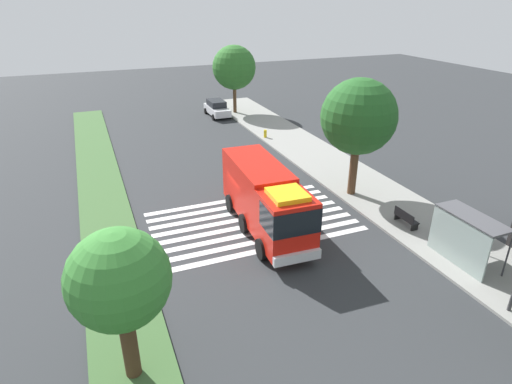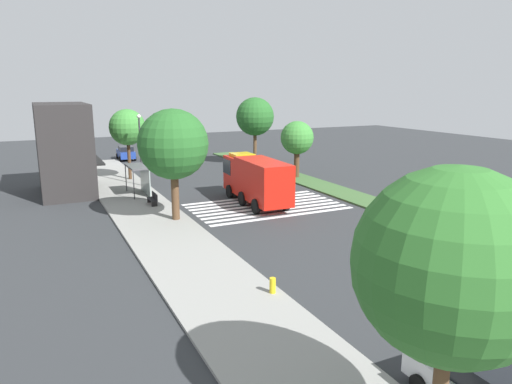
{
  "view_description": "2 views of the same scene",
  "coord_description": "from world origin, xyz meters",
  "views": [
    {
      "loc": [
        21.62,
        -8.1,
        12.19
      ],
      "look_at": [
        -0.06,
        0.63,
        1.39
      ],
      "focal_mm": 30.03,
      "sensor_mm": 36.0,
      "label": 1
    },
    {
      "loc": [
        -30.69,
        16.03,
        9.09
      ],
      "look_at": [
        -0.29,
        1.44,
        1.52
      ],
      "focal_mm": 32.97,
      "sensor_mm": 36.0,
      "label": 2
    }
  ],
  "objects": [
    {
      "name": "sidewalk_tree_far_west",
      "position": [
        -23.4,
        7.48,
        5.03
      ],
      "size": [
        4.7,
        4.7,
        7.26
      ],
      "color": "#513823",
      "rests_on": "sidewalk"
    },
    {
      "name": "parked_car_west",
      "position": [
        -23.08,
        5.28,
        0.88
      ],
      "size": [
        4.55,
        2.03,
        1.71
      ],
      "rotation": [
        0.0,
        0.0,
        0.0
      ],
      "color": "silver",
      "rests_on": "ground_plane"
    },
    {
      "name": "median_tree_far_west",
      "position": [
        9.85,
        -7.98,
        4.07
      ],
      "size": [
        3.31,
        3.31,
        5.64
      ],
      "color": "#47301E",
      "rests_on": "median_strip"
    },
    {
      "name": "fire_truck",
      "position": [
        2.29,
        0.32,
        2.06
      ],
      "size": [
        8.87,
        3.01,
        3.64
      ],
      "rotation": [
        0.0,
        0.0,
        -0.04
      ],
      "color": "red",
      "rests_on": "ground_plane"
    },
    {
      "name": "fire_hydrant",
      "position": [
        -13.53,
        6.98,
        0.49
      ],
      "size": [
        0.28,
        0.28,
        0.7
      ],
      "primitive_type": "cylinder",
      "color": "gold",
      "rests_on": "sidewalk"
    },
    {
      "name": "sidewalk_tree_west",
      "position": [
        -0.06,
        7.48,
        5.31
      ],
      "size": [
        4.74,
        4.74,
        7.57
      ],
      "color": "#513823",
      "rests_on": "sidewalk"
    },
    {
      "name": "crosswalk",
      "position": [
        0.9,
        0.0,
        0.01
      ],
      "size": [
        6.75,
        11.66,
        0.01
      ],
      "color": "silver",
      "rests_on": "ground_plane"
    },
    {
      "name": "bus_stop_shelter",
      "position": [
        8.81,
        7.89,
        1.89
      ],
      "size": [
        3.5,
        1.4,
        2.46
      ],
      "color": "#4C4C51",
      "rests_on": "sidewalk"
    },
    {
      "name": "ground_plane",
      "position": [
        0.0,
        0.0,
        0.0
      ],
      "size": [
        120.0,
        120.0,
        0.0
      ],
      "primitive_type": "plane",
      "color": "#2D3033"
    },
    {
      "name": "median_strip",
      "position": [
        0.0,
        -7.98,
        0.07
      ],
      "size": [
        60.0,
        3.0,
        0.14
      ],
      "primitive_type": "cube",
      "color": "#3D6033",
      "rests_on": "ground_plane"
    },
    {
      "name": "sidewalk",
      "position": [
        0.0,
        8.96,
        0.07
      ],
      "size": [
        60.0,
        4.97,
        0.14
      ],
      "primitive_type": "cube",
      "color": "gray",
      "rests_on": "ground_plane"
    },
    {
      "name": "bench_near_shelter",
      "position": [
        4.81,
        7.9,
        0.59
      ],
      "size": [
        1.6,
        0.5,
        0.9
      ],
      "color": "black",
      "rests_on": "sidewalk"
    }
  ]
}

